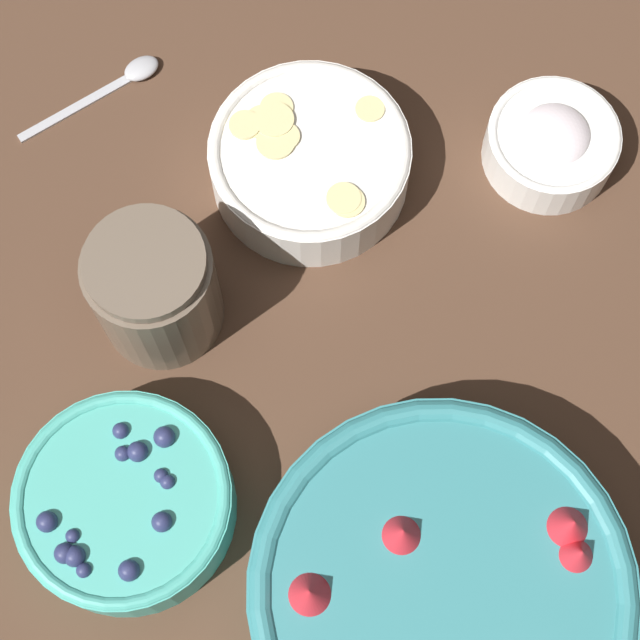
# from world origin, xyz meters

# --- Properties ---
(ground_plane) EXTENTS (4.00, 4.00, 0.00)m
(ground_plane) POSITION_xyz_m (0.00, 0.00, 0.00)
(ground_plane) COLOR #4C3323
(bowl_strawberries) EXTENTS (0.27, 0.27, 0.09)m
(bowl_strawberries) POSITION_xyz_m (0.12, 0.02, 0.04)
(bowl_strawberries) COLOR teal
(bowl_strawberries) RESTS_ON ground_plane
(bowl_blueberries) EXTENTS (0.16, 0.16, 0.06)m
(bowl_blueberries) POSITION_xyz_m (0.03, -0.19, 0.03)
(bowl_blueberries) COLOR #47AD9E
(bowl_blueberries) RESTS_ON ground_plane
(bowl_bananas) EXTENTS (0.16, 0.16, 0.05)m
(bowl_bananas) POSITION_xyz_m (-0.23, -0.03, 0.03)
(bowl_bananas) COLOR white
(bowl_bananas) RESTS_ON ground_plane
(bowl_cream) EXTENTS (0.11, 0.11, 0.05)m
(bowl_cream) POSITION_xyz_m (-0.23, 0.17, 0.03)
(bowl_cream) COLOR white
(bowl_cream) RESTS_ON ground_plane
(jar_chocolate) EXTENTS (0.10, 0.10, 0.11)m
(jar_chocolate) POSITION_xyz_m (-0.12, -0.16, 0.05)
(jar_chocolate) COLOR brown
(jar_chocolate) RESTS_ON ground_plane
(spoon) EXTENTS (0.08, 0.13, 0.01)m
(spoon) POSITION_xyz_m (-0.34, -0.19, 0.00)
(spoon) COLOR #B2B2B7
(spoon) RESTS_ON ground_plane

